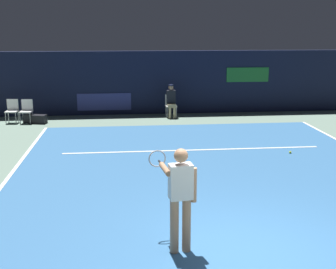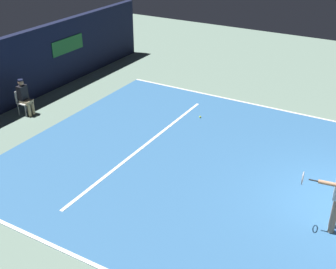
% 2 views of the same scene
% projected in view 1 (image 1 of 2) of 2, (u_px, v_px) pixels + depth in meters
% --- Properties ---
extents(ground_plane, '(30.85, 30.85, 0.00)m').
position_uv_depth(ground_plane, '(204.00, 171.00, 11.10)').
color(ground_plane, slate).
extents(court_surface, '(9.71, 10.68, 0.01)m').
position_uv_depth(court_surface, '(204.00, 170.00, 11.09)').
color(court_surface, '#336699').
rests_on(court_surface, ground).
extents(line_sideline_right, '(0.10, 10.68, 0.01)m').
position_uv_depth(line_sideline_right, '(9.00, 176.00, 10.62)').
color(line_sideline_right, white).
rests_on(line_sideline_right, court_surface).
extents(line_service, '(7.57, 0.10, 0.01)m').
position_uv_depth(line_service, '(193.00, 150.00, 12.90)').
color(line_service, white).
rests_on(line_service, court_surface).
extents(back_wall, '(16.00, 0.33, 2.60)m').
position_uv_depth(back_wall, '(171.00, 82.00, 18.29)').
color(back_wall, '#141933').
rests_on(back_wall, ground).
extents(tennis_player, '(0.72, 0.93, 1.73)m').
position_uv_depth(tennis_player, '(180.00, 194.00, 6.86)').
color(tennis_player, tan).
rests_on(tennis_player, ground).
extents(line_judge_on_chair, '(0.46, 0.54, 1.32)m').
position_uv_depth(line_judge_on_chair, '(171.00, 101.00, 17.52)').
color(line_judge_on_chair, white).
rests_on(line_judge_on_chair, ground).
extents(courtside_chair_near, '(0.47, 0.45, 0.88)m').
position_uv_depth(courtside_chair_near, '(27.00, 110.00, 16.55)').
color(courtside_chair_near, white).
rests_on(courtside_chair_near, ground).
extents(courtside_chair_far, '(0.46, 0.44, 0.88)m').
position_uv_depth(courtside_chair_far, '(12.00, 110.00, 16.59)').
color(courtside_chair_far, white).
rests_on(courtside_chair_far, ground).
extents(tennis_ball, '(0.07, 0.07, 0.07)m').
position_uv_depth(tennis_ball, '(290.00, 152.00, 12.56)').
color(tennis_ball, '#CCE033').
rests_on(tennis_ball, court_surface).
extents(equipment_bag, '(0.89, 0.51, 0.32)m').
position_uv_depth(equipment_bag, '(35.00, 119.00, 16.57)').
color(equipment_bag, black).
rests_on(equipment_bag, ground).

